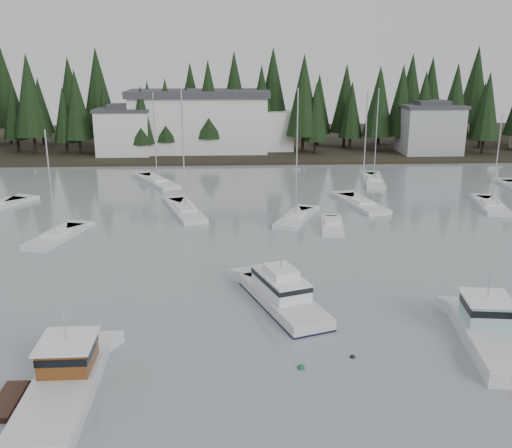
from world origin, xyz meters
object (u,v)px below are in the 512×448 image
(cabin_cruiser_center, at_px, (283,297))
(sailboat_8, at_px, (362,205))
(sailboat_2, at_px, (373,182))
(runabout_1, at_px, (332,227))
(sailboat_1, at_px, (157,182))
(house_east_a, at_px, (430,128))
(house_west, at_px, (124,131))
(lobster_boat_brown, at_px, (61,387))
(sailboat_10, at_px, (296,219))
(sailboat_6, at_px, (491,207))
(sailboat_4, at_px, (56,238))
(harbor_inn, at_px, (211,122))
(lobster_boat_teal, at_px, (491,336))
(sailboat_0, at_px, (185,212))

(cabin_cruiser_center, height_order, sailboat_8, sailboat_8)
(sailboat_2, xyz_separation_m, runabout_1, (-9.84, -22.13, 0.06))
(sailboat_1, height_order, sailboat_2, sailboat_2)
(house_east_a, distance_m, sailboat_1, 50.65)
(house_west, bearing_deg, lobster_boat_brown, -82.91)
(house_west, xyz_separation_m, sailboat_10, (25.42, -41.65, -4.56))
(sailboat_8, height_order, runabout_1, sailboat_8)
(sailboat_8, bearing_deg, sailboat_6, -109.57)
(sailboat_4, bearing_deg, lobster_boat_brown, -148.37)
(sailboat_1, bearing_deg, harbor_inn, -43.53)
(lobster_boat_brown, bearing_deg, sailboat_10, -26.99)
(cabin_cruiser_center, bearing_deg, runabout_1, -39.43)
(lobster_boat_teal, xyz_separation_m, sailboat_6, (14.90, 32.63, -0.54))
(cabin_cruiser_center, distance_m, sailboat_2, 44.09)
(house_west, height_order, lobster_boat_teal, house_west)
(sailboat_6, relative_size, runabout_1, 1.70)
(house_west, xyz_separation_m, house_east_a, (54.00, -1.00, 0.25))
(sailboat_2, distance_m, sailboat_8, 13.81)
(house_east_a, bearing_deg, sailboat_8, -119.79)
(sailboat_10, bearing_deg, sailboat_1, 65.30)
(cabin_cruiser_center, relative_size, sailboat_8, 0.75)
(sailboat_0, bearing_deg, lobster_boat_brown, 157.44)
(cabin_cruiser_center, bearing_deg, sailboat_1, -0.70)
(house_east_a, distance_m, sailboat_6, 37.15)
(house_east_a, distance_m, lobster_boat_brown, 86.15)
(house_west, relative_size, sailboat_2, 0.70)
(lobster_boat_brown, xyz_separation_m, sailboat_0, (3.92, 36.57, -0.47))
(sailboat_2, bearing_deg, house_west, 68.38)
(harbor_inn, bearing_deg, lobster_boat_teal, -75.36)
(harbor_inn, relative_size, lobster_boat_brown, 3.02)
(house_west, height_order, sailboat_8, sailboat_8)
(house_west, bearing_deg, sailboat_1, -69.68)
(lobster_boat_brown, distance_m, sailboat_10, 36.61)
(sailboat_8, relative_size, sailboat_10, 0.95)
(house_west, xyz_separation_m, sailboat_1, (8.09, -21.84, -4.59))
(sailboat_6, xyz_separation_m, runabout_1, (-20.27, -7.44, 0.07))
(harbor_inn, relative_size, runabout_1, 4.34)
(sailboat_2, bearing_deg, harbor_inn, 51.04)
(sailboat_0, distance_m, sailboat_8, 20.99)
(lobster_boat_brown, distance_m, sailboat_0, 36.78)
(sailboat_0, bearing_deg, sailboat_10, -123.36)
(sailboat_1, bearing_deg, sailboat_10, -166.89)
(house_west, bearing_deg, sailboat_6, -37.35)
(house_west, bearing_deg, sailboat_8, -46.44)
(harbor_inn, relative_size, sailboat_8, 2.13)
(lobster_boat_teal, distance_m, sailboat_0, 38.49)
(house_west, height_order, sailboat_10, sailboat_10)
(sailboat_1, height_order, sailboat_4, sailboat_1)
(sailboat_4, bearing_deg, runabout_1, -70.09)
(cabin_cruiser_center, bearing_deg, lobster_boat_teal, -137.10)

